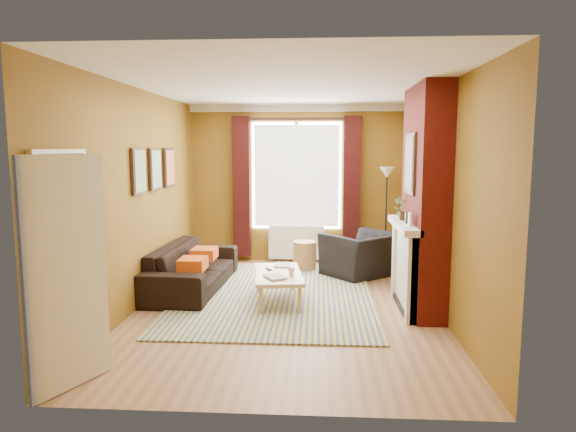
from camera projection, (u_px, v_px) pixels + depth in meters
The scene contains 12 objects.
ground at pixel (287, 306), 6.68m from camera, with size 5.50×5.50×0.00m, color olive.
room_walls at pixel (337, 198), 6.73m from camera, with size 3.82×5.54×2.83m.
striped_rug at pixel (276, 294), 7.18m from camera, with size 2.68×3.70×0.02m.
sofa at pixel (193, 267), 7.47m from camera, with size 2.22×0.87×0.65m, color black.
armchair at pixel (361, 255), 8.23m from camera, with size 1.07×0.93×0.69m, color black.
coffee_table at pixel (278, 276), 6.81m from camera, with size 0.75×1.26×0.40m.
wicker_stool at pixel (305, 256), 8.63m from camera, with size 0.47×0.47×0.49m.
floor_lamp at pixel (387, 188), 8.70m from camera, with size 0.34×0.34×1.73m.
book_a at pixel (267, 278), 6.47m from camera, with size 0.23×0.30×0.03m, color #999999.
book_b at pixel (275, 265), 7.22m from camera, with size 0.22×0.30×0.02m, color #999999.
mug at pixel (291, 272), 6.67m from camera, with size 0.10×0.10×0.09m, color #999999.
tv_remote at pixel (269, 269), 6.99m from camera, with size 0.10×0.16×0.02m.
Camera 1 is at (0.42, -6.45, 2.04)m, focal length 32.00 mm.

